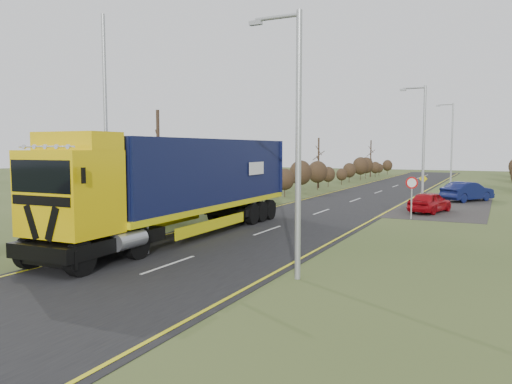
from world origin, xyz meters
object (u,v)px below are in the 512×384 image
at_px(car_red_hatchback, 430,202).
at_px(speed_sign, 412,190).
at_px(lorry, 185,180).
at_px(streetlight_near, 296,135).
at_px(car_blue_sedan, 467,192).

xyz_separation_m(car_red_hatchback, speed_sign, (-0.53, -3.64, 1.04)).
xyz_separation_m(lorry, car_red_hatchback, (8.84, 13.77, -1.92)).
bearing_deg(lorry, streetlight_near, -33.77).
bearing_deg(car_blue_sedan, lorry, 97.54).
bearing_deg(speed_sign, car_red_hatchback, 81.66).
bearing_deg(lorry, speed_sign, 49.57).
relative_size(lorry, car_blue_sedan, 3.66).
distance_m(car_red_hatchback, streetlight_near, 18.85).
bearing_deg(car_blue_sedan, streetlight_near, 115.99).
bearing_deg(streetlight_near, car_blue_sedan, 82.98).
relative_size(car_blue_sedan, speed_sign, 1.85).
xyz_separation_m(car_blue_sedan, streetlight_near, (-3.28, -26.68, 3.67)).
xyz_separation_m(lorry, streetlight_near, (7.22, -4.63, 1.83)).
bearing_deg(car_red_hatchback, car_blue_sedan, -86.00).
bearing_deg(streetlight_near, lorry, 147.30).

